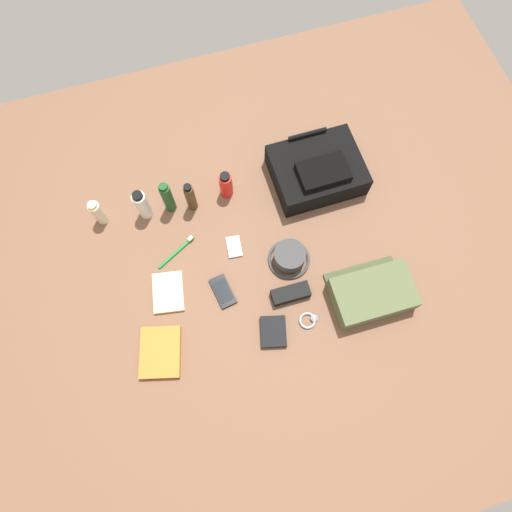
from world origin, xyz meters
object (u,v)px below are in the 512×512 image
at_px(sunscreen_spray, 226,185).
at_px(wallet, 273,332).
at_px(paperback_novel, 160,352).
at_px(wristwatch, 308,320).
at_px(cell_phone, 223,291).
at_px(lotion_bottle, 98,212).
at_px(sunglasses_case, 291,294).
at_px(toothpaste_tube, 142,205).
at_px(cologne_bottle, 190,197).
at_px(toothbrush, 178,250).
at_px(backpack, 317,170).
at_px(toiletry_pouch, 372,293).
at_px(bucket_hat, 289,257).
at_px(media_player, 234,247).
at_px(shampoo_bottle, 168,197).

height_order(sunscreen_spray, wallet, sunscreen_spray).
bearing_deg(paperback_novel, wristwatch, -4.65).
bearing_deg(cell_phone, lotion_bottle, 131.43).
bearing_deg(sunglasses_case, toothpaste_tube, 133.26).
bearing_deg(sunscreen_spray, wristwatch, -76.48).
xyz_separation_m(lotion_bottle, cologne_bottle, (0.35, -0.05, 0.01)).
bearing_deg(cologne_bottle, toothbrush, -120.64).
bearing_deg(backpack, toothbrush, -166.33).
height_order(sunscreen_spray, paperback_novel, sunscreen_spray).
xyz_separation_m(backpack, toothbrush, (-0.60, -0.15, -0.05)).
bearing_deg(cologne_bottle, cell_phone, -87.03).
bearing_deg(paperback_novel, sunscreen_spray, 53.92).
height_order(toiletry_pouch, paperback_novel, toiletry_pouch).
relative_size(toothbrush, sunglasses_case, 1.15).
xyz_separation_m(paperback_novel, toothbrush, (0.15, 0.35, -0.00)).
bearing_deg(cell_phone, backpack, 35.85).
height_order(bucket_hat, paperback_novel, bucket_hat).
bearing_deg(bucket_hat, lotion_bottle, 149.95).
xyz_separation_m(toothbrush, wallet, (0.25, -0.40, 0.01)).
distance_m(cologne_bottle, cell_phone, 0.38).
relative_size(backpack, toothpaste_tube, 2.23).
bearing_deg(lotion_bottle, cell_phone, -48.57).
xyz_separation_m(toothpaste_tube, cologne_bottle, (0.18, -0.02, 0.00)).
height_order(media_player, wallet, wallet).
xyz_separation_m(bucket_hat, sunglasses_case, (-0.04, -0.13, -0.01)).
height_order(shampoo_bottle, media_player, shampoo_bottle).
bearing_deg(wallet, shampoo_bottle, 126.13).
bearing_deg(backpack, bucket_hat, -125.20).
bearing_deg(paperback_novel, toothbrush, 67.08).
xyz_separation_m(toothbrush, sunglasses_case, (0.35, -0.29, 0.01)).
distance_m(backpack, toothbrush, 0.62).
xyz_separation_m(backpack, sunglasses_case, (-0.25, -0.43, -0.04)).
height_order(shampoo_bottle, sunglasses_case, shampoo_bottle).
bearing_deg(media_player, shampoo_bottle, 128.89).
distance_m(backpack, sunglasses_case, 0.50).
relative_size(toothpaste_tube, wallet, 1.41).
bearing_deg(cell_phone, wristwatch, -36.02).
relative_size(lotion_bottle, wristwatch, 1.88).
height_order(toiletry_pouch, shampoo_bottle, shampoo_bottle).
bearing_deg(sunglasses_case, backpack, 60.96).
height_order(shampoo_bottle, toothbrush, shampoo_bottle).
xyz_separation_m(lotion_bottle, cell_phone, (0.37, -0.42, -0.06)).
distance_m(shampoo_bottle, wristwatch, 0.70).
bearing_deg(toiletry_pouch, wallet, -176.49).
distance_m(toothpaste_tube, media_player, 0.38).
distance_m(paperback_novel, wristwatch, 0.54).
distance_m(toiletry_pouch, lotion_bottle, 1.06).
bearing_deg(wristwatch, toothbrush, 134.08).
bearing_deg(cologne_bottle, toothpaste_tube, 172.75).
bearing_deg(toothpaste_tube, backpack, -3.68).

